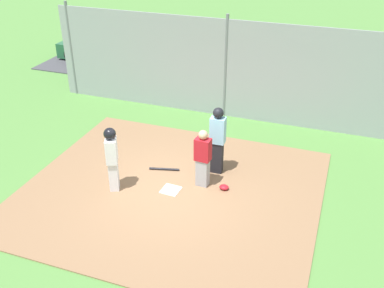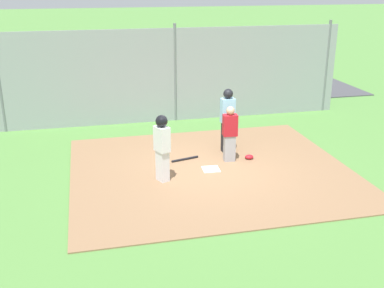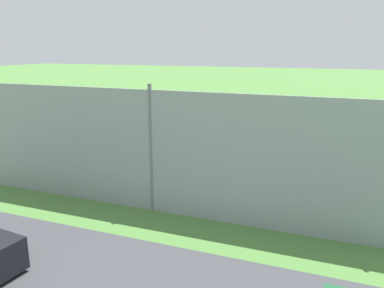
% 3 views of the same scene
% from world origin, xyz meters
% --- Properties ---
extents(ground_plane, '(140.00, 140.00, 0.00)m').
position_xyz_m(ground_plane, '(0.00, 0.00, 0.00)').
color(ground_plane, '#51843D').
extents(dirt_infield, '(7.20, 6.40, 0.03)m').
position_xyz_m(dirt_infield, '(0.00, 0.00, 0.01)').
color(dirt_infield, '#896647').
rests_on(dirt_infield, ground_plane).
extents(home_plate, '(0.47, 0.47, 0.02)m').
position_xyz_m(home_plate, '(0.00, 0.00, 0.04)').
color(home_plate, white).
rests_on(home_plate, dirt_infield).
extents(catcher, '(0.40, 0.29, 1.54)m').
position_xyz_m(catcher, '(-0.66, -0.51, 0.82)').
color(catcher, '#9E9EA3').
rests_on(catcher, dirt_infield).
extents(umpire, '(0.39, 0.27, 1.84)m').
position_xyz_m(umpire, '(-0.81, -1.23, 1.01)').
color(umpire, black).
rests_on(umpire, dirt_infield).
extents(runner, '(0.39, 0.45, 1.68)m').
position_xyz_m(runner, '(1.35, 0.39, 1.00)').
color(runner, silver).
rests_on(runner, dirt_infield).
extents(baseball_bat, '(0.79, 0.26, 0.06)m').
position_xyz_m(baseball_bat, '(0.52, -0.82, 0.06)').
color(baseball_bat, black).
rests_on(baseball_bat, dirt_infield).
extents(catcher_mask, '(0.24, 0.20, 0.12)m').
position_xyz_m(catcher_mask, '(-1.23, -0.49, 0.09)').
color(catcher_mask, '#B21923').
rests_on(catcher_mask, dirt_infield).
extents(backstop_fence, '(12.00, 0.10, 3.35)m').
position_xyz_m(backstop_fence, '(0.00, -4.73, 1.60)').
color(backstop_fence, '#93999E').
rests_on(backstop_fence, ground_plane).
extents(parking_lot, '(18.00, 5.20, 0.04)m').
position_xyz_m(parking_lot, '(0.00, -8.95, 0.02)').
color(parking_lot, '#424247').
rests_on(parking_lot, ground_plane).
extents(parked_car_dark, '(4.36, 2.22, 1.28)m').
position_xyz_m(parked_car_dark, '(-3.10, -8.81, 0.61)').
color(parked_car_dark, black).
rests_on(parked_car_dark, parking_lot).
extents(parked_car_green, '(4.21, 1.89, 1.28)m').
position_xyz_m(parked_car_green, '(6.47, -8.56, 0.61)').
color(parked_car_green, '#235B38').
rests_on(parked_car_green, parking_lot).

